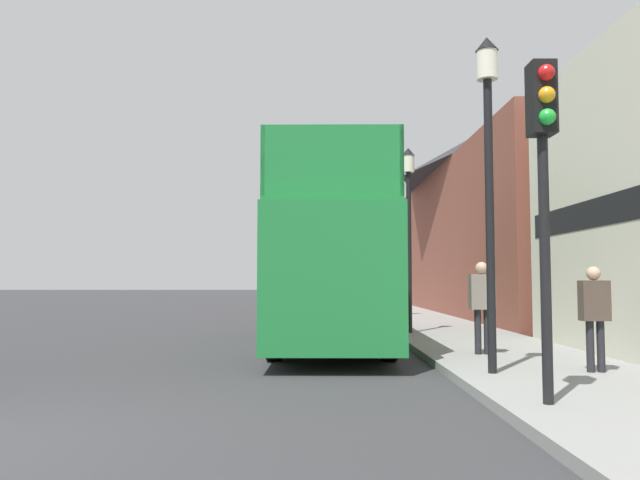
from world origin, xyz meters
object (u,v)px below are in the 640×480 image
(lamp_post_nearest, at_px, (488,141))
(lamp_post_second, at_px, (409,205))
(tour_bus, at_px, (331,267))
(pedestrian_second, at_px, (594,308))
(traffic_signal, at_px, (543,152))
(lamp_post_third, at_px, (387,224))
(pedestrian_third, at_px, (482,298))
(parked_car_ahead_of_bus, at_px, (344,304))

(lamp_post_nearest, xyz_separation_m, lamp_post_second, (-0.16, 7.20, -0.11))
(tour_bus, xyz_separation_m, pedestrian_second, (3.89, -5.31, -0.74))
(traffic_signal, height_order, lamp_post_third, lamp_post_third)
(tour_bus, bearing_deg, pedestrian_third, -46.30)
(pedestrian_third, height_order, lamp_post_second, lamp_post_second)
(traffic_signal, relative_size, lamp_post_nearest, 0.76)
(parked_car_ahead_of_bus, xyz_separation_m, traffic_signal, (1.64, -14.85, 2.31))
(lamp_post_nearest, bearing_deg, traffic_signal, -90.75)
(pedestrian_second, xyz_separation_m, lamp_post_second, (-1.75, 7.12, 2.44))
(lamp_post_third, bearing_deg, lamp_post_nearest, -90.28)
(pedestrian_second, relative_size, pedestrian_third, 0.92)
(parked_car_ahead_of_bus, height_order, traffic_signal, traffic_signal)
(pedestrian_third, distance_m, lamp_post_second, 5.41)
(pedestrian_second, bearing_deg, lamp_post_nearest, -177.02)
(pedestrian_second, height_order, traffic_signal, traffic_signal)
(lamp_post_third, bearing_deg, pedestrian_second, -83.93)
(tour_bus, xyz_separation_m, lamp_post_third, (2.37, 9.00, 1.82))
(lamp_post_second, bearing_deg, parked_car_ahead_of_bus, 105.90)
(tour_bus, xyz_separation_m, lamp_post_nearest, (2.30, -5.40, 1.81))
(tour_bus, distance_m, pedestrian_second, 6.63)
(pedestrian_third, bearing_deg, lamp_post_nearest, -101.65)
(traffic_signal, xyz_separation_m, lamp_post_second, (-0.13, 9.56, 0.54))
(pedestrian_second, xyz_separation_m, traffic_signal, (-1.62, -2.44, 1.90))
(parked_car_ahead_of_bus, distance_m, pedestrian_second, 12.84)
(tour_bus, distance_m, traffic_signal, 8.16)
(lamp_post_nearest, bearing_deg, pedestrian_second, 2.98)
(traffic_signal, bearing_deg, pedestrian_second, 56.36)
(pedestrian_second, height_order, lamp_post_third, lamp_post_third)
(lamp_post_nearest, bearing_deg, parked_car_ahead_of_bus, 97.61)
(lamp_post_nearest, relative_size, lamp_post_third, 1.00)
(parked_car_ahead_of_bus, height_order, pedestrian_third, pedestrian_third)
(tour_bus, distance_m, lamp_post_third, 9.49)
(parked_car_ahead_of_bus, relative_size, pedestrian_third, 2.41)
(tour_bus, xyz_separation_m, pedestrian_third, (2.79, -3.02, -0.66))
(parked_car_ahead_of_bus, bearing_deg, pedestrian_second, -78.42)
(pedestrian_third, height_order, lamp_post_third, lamp_post_third)
(pedestrian_third, height_order, traffic_signal, traffic_signal)
(lamp_post_second, bearing_deg, pedestrian_third, -82.32)
(traffic_signal, xyz_separation_m, lamp_post_nearest, (0.03, 2.36, 0.65))
(tour_bus, distance_m, lamp_post_second, 3.27)
(tour_bus, height_order, lamp_post_third, lamp_post_third)
(pedestrian_second, relative_size, lamp_post_third, 0.31)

